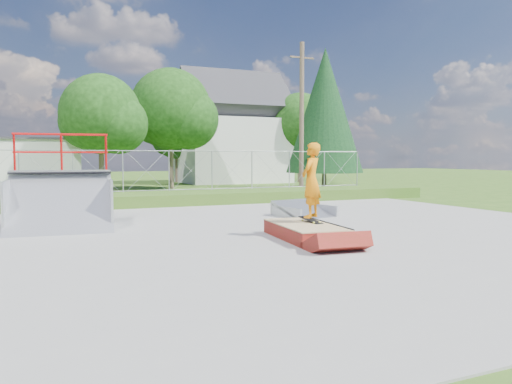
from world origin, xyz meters
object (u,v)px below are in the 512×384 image
grind_box (305,232)px  quarter_pipe (60,182)px  flat_bank_ramp (304,210)px  skater (311,183)px

grind_box → quarter_pipe: (-5.35, 3.93, 1.15)m
grind_box → flat_bank_ramp: flat_bank_ramp is taller
grind_box → flat_bank_ramp: (2.25, 4.03, 0.05)m
flat_bank_ramp → skater: bearing=-127.1°
quarter_pipe → flat_bank_ramp: 7.68m
grind_box → skater: 1.22m
grind_box → skater: (0.29, 0.22, 1.16)m
grind_box → quarter_pipe: 6.74m
quarter_pipe → skater: (5.64, -3.71, 0.02)m
skater → flat_bank_ramp: bearing=-156.5°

